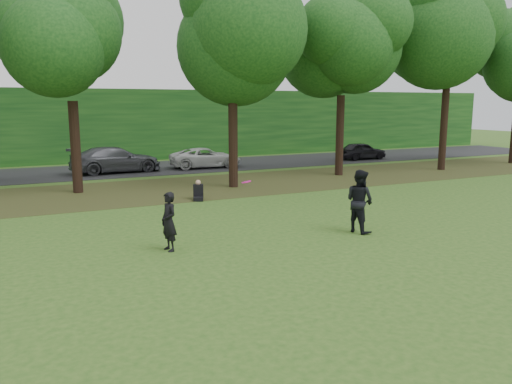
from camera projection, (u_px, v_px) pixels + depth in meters
ground at (282, 277)px, 11.65m from camera, size 120.00×120.00×0.00m
leaf_litter at (148, 191)px, 23.19m from camera, size 60.00×7.00×0.01m
street at (117, 170)px, 30.30m from camera, size 70.00×7.00×0.02m
far_hedge at (100, 125)px, 35.19m from camera, size 70.00×3.00×5.00m
player_left at (169, 222)px, 13.62m from camera, size 0.50×0.66×1.64m
player_right at (360, 201)px, 15.61m from camera, size 0.93×1.09×1.98m
parked_cars at (94, 162)px, 28.55m from camera, size 36.94×2.52×1.51m
frisbee at (246, 182)px, 14.01m from camera, size 0.37×0.37×0.09m
seated_person at (198, 192)px, 21.00m from camera, size 0.63×0.83×0.83m
tree_line at (134, 14)px, 21.62m from camera, size 55.30×7.90×12.31m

